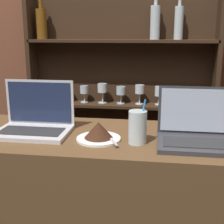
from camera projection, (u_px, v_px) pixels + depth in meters
The scene contains 6 objects.
back_wall at pixel (125, 57), 2.32m from camera, with size 7.00×0.06×2.70m.
back_shelf at pixel (121, 109), 2.34m from camera, with size 1.35×0.18×1.84m.
laptop_near at pixel (35, 121), 1.42m from camera, with size 0.33×0.22×0.23m.
laptop_far at pixel (194, 132), 1.28m from camera, with size 0.30×0.23×0.22m.
cake_plate at pixel (99, 132), 1.31m from camera, with size 0.19×0.19×0.08m.
water_glass at pixel (138, 127), 1.27m from camera, with size 0.07×0.07×0.19m.
Camera 1 is at (0.23, -1.03, 1.54)m, focal length 50.00 mm.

